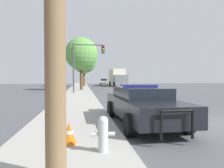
{
  "coord_description": "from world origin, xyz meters",
  "views": [
    {
      "loc": [
        -4.73,
        -7.38,
        1.73
      ],
      "look_at": [
        -1.52,
        15.94,
        1.03
      ],
      "focal_mm": 35.0,
      "sensor_mm": 36.0,
      "label": 1
    }
  ],
  "objects_px": {
    "traffic_cone": "(69,133)",
    "police_car": "(142,104)",
    "traffic_light": "(86,58)",
    "tree_sidewalk_mid": "(81,54)",
    "fire_hydrant": "(103,133)",
    "tree_sidewalk_far": "(84,61)",
    "box_truck": "(117,77)",
    "car_background_distant": "(104,82)"
  },
  "relations": [
    {
      "from": "tree_sidewalk_far",
      "to": "tree_sidewalk_mid",
      "type": "distance_m",
      "value": 10.98
    },
    {
      "from": "police_car",
      "to": "tree_sidewalk_mid",
      "type": "xyz_separation_m",
      "value": [
        -2.3,
        21.27,
        4.1
      ]
    },
    {
      "from": "fire_hydrant",
      "to": "car_background_distant",
      "type": "relative_size",
      "value": 0.17
    },
    {
      "from": "box_truck",
      "to": "tree_sidewalk_far",
      "type": "distance_m",
      "value": 7.69
    },
    {
      "from": "fire_hydrant",
      "to": "traffic_cone",
      "type": "bearing_deg",
      "value": 139.8
    },
    {
      "from": "traffic_light",
      "to": "car_background_distant",
      "type": "xyz_separation_m",
      "value": [
        4.57,
        26.61,
        -3.04
      ]
    },
    {
      "from": "police_car",
      "to": "traffic_light",
      "type": "bearing_deg",
      "value": -85.5
    },
    {
      "from": "traffic_cone",
      "to": "police_car",
      "type": "bearing_deg",
      "value": 46.1
    },
    {
      "from": "police_car",
      "to": "fire_hydrant",
      "type": "distance_m",
      "value": 3.73
    },
    {
      "from": "box_truck",
      "to": "tree_sidewalk_mid",
      "type": "relative_size",
      "value": 1.08
    },
    {
      "from": "tree_sidewalk_far",
      "to": "traffic_light",
      "type": "bearing_deg",
      "value": -89.93
    },
    {
      "from": "box_truck",
      "to": "traffic_cone",
      "type": "relative_size",
      "value": 14.19
    },
    {
      "from": "traffic_light",
      "to": "car_background_distant",
      "type": "bearing_deg",
      "value": 80.25
    },
    {
      "from": "fire_hydrant",
      "to": "box_truck",
      "type": "relative_size",
      "value": 0.1
    },
    {
      "from": "tree_sidewalk_far",
      "to": "car_background_distant",
      "type": "bearing_deg",
      "value": 65.27
    },
    {
      "from": "box_truck",
      "to": "car_background_distant",
      "type": "bearing_deg",
      "value": -77.23
    },
    {
      "from": "traffic_cone",
      "to": "traffic_light",
      "type": "bearing_deg",
      "value": 87.72
    },
    {
      "from": "traffic_cone",
      "to": "tree_sidewalk_mid",
      "type": "bearing_deg",
      "value": 89.44
    },
    {
      "from": "fire_hydrant",
      "to": "car_background_distant",
      "type": "xyz_separation_m",
      "value": [
        4.54,
        45.49,
        0.23
      ]
    },
    {
      "from": "fire_hydrant",
      "to": "police_car",
      "type": "bearing_deg",
      "value": 61.48
    },
    {
      "from": "police_car",
      "to": "fire_hydrant",
      "type": "relative_size",
      "value": 7.12
    },
    {
      "from": "fire_hydrant",
      "to": "traffic_light",
      "type": "relative_size",
      "value": 0.15
    },
    {
      "from": "police_car",
      "to": "box_truck",
      "type": "height_order",
      "value": "box_truck"
    },
    {
      "from": "tree_sidewalk_mid",
      "to": "traffic_cone",
      "type": "height_order",
      "value": "tree_sidewalk_mid"
    },
    {
      "from": "fire_hydrant",
      "to": "traffic_cone",
      "type": "distance_m",
      "value": 1.0
    },
    {
      "from": "car_background_distant",
      "to": "traffic_light",
      "type": "bearing_deg",
      "value": -95.11
    },
    {
      "from": "traffic_light",
      "to": "tree_sidewalk_far",
      "type": "xyz_separation_m",
      "value": [
        -0.02,
        16.64,
        1.02
      ]
    },
    {
      "from": "tree_sidewalk_far",
      "to": "tree_sidewalk_mid",
      "type": "bearing_deg",
      "value": -92.46
    },
    {
      "from": "traffic_light",
      "to": "tree_sidewalk_mid",
      "type": "bearing_deg",
      "value": 94.96
    },
    {
      "from": "fire_hydrant",
      "to": "traffic_light",
      "type": "xyz_separation_m",
      "value": [
        -0.03,
        18.88,
        3.27
      ]
    },
    {
      "from": "tree_sidewalk_mid",
      "to": "car_background_distant",
      "type": "bearing_deg",
      "value": 76.41
    },
    {
      "from": "tree_sidewalk_far",
      "to": "traffic_cone",
      "type": "height_order",
      "value": "tree_sidewalk_far"
    },
    {
      "from": "police_car",
      "to": "tree_sidewalk_far",
      "type": "bearing_deg",
      "value": -88.86
    },
    {
      "from": "fire_hydrant",
      "to": "tree_sidewalk_mid",
      "type": "bearing_deg",
      "value": 91.22
    },
    {
      "from": "police_car",
      "to": "car_background_distant",
      "type": "height_order",
      "value": "same"
    },
    {
      "from": "police_car",
      "to": "traffic_light",
      "type": "relative_size",
      "value": 1.05
    },
    {
      "from": "traffic_light",
      "to": "fire_hydrant",
      "type": "bearing_deg",
      "value": -89.91
    },
    {
      "from": "fire_hydrant",
      "to": "tree_sidewalk_mid",
      "type": "height_order",
      "value": "tree_sidewalk_mid"
    },
    {
      "from": "fire_hydrant",
      "to": "tree_sidewalk_far",
      "type": "bearing_deg",
      "value": 90.08
    },
    {
      "from": "car_background_distant",
      "to": "tree_sidewalk_mid",
      "type": "height_order",
      "value": "tree_sidewalk_mid"
    },
    {
      "from": "traffic_light",
      "to": "traffic_cone",
      "type": "xyz_separation_m",
      "value": [
        -0.73,
        -18.24,
        -3.42
      ]
    },
    {
      "from": "fire_hydrant",
      "to": "tree_sidewalk_mid",
      "type": "distance_m",
      "value": 24.93
    }
  ]
}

